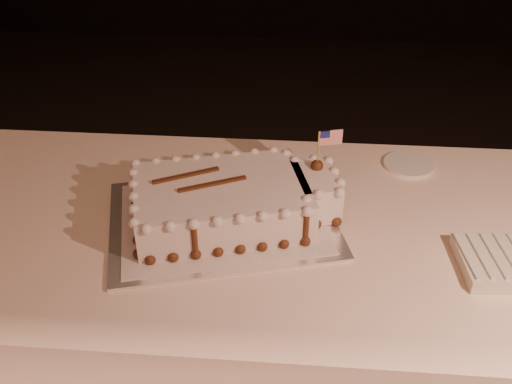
# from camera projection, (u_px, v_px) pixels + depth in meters

# --- Properties ---
(room_shell) EXTENTS (6.10, 8.10, 2.90)m
(room_shell) POSITION_uv_depth(u_px,v_px,m) (263.00, 46.00, 0.47)
(room_shell) COLOR black
(room_shell) RESTS_ON ground
(banquet_table) EXTENTS (2.40, 0.80, 0.75)m
(banquet_table) POSITION_uv_depth(u_px,v_px,m) (276.00, 334.00, 1.55)
(banquet_table) COLOR #FFDCC5
(banquet_table) RESTS_ON ground
(cake_board) EXTENTS (0.60, 0.51, 0.01)m
(cake_board) POSITION_uv_depth(u_px,v_px,m) (222.00, 219.00, 1.34)
(cake_board) COLOR white
(cake_board) RESTS_ON banquet_table
(doily) EXTENTS (0.54, 0.46, 0.00)m
(doily) POSITION_uv_depth(u_px,v_px,m) (222.00, 218.00, 1.34)
(doily) COLOR silver
(doily) RESTS_ON cake_board
(sheet_cake) EXTENTS (0.51, 0.36, 0.20)m
(sheet_cake) POSITION_uv_depth(u_px,v_px,m) (233.00, 200.00, 1.32)
(sheet_cake) COLOR white
(sheet_cake) RESTS_ON doily
(side_plate) EXTENTS (0.13, 0.13, 0.01)m
(side_plate) POSITION_uv_depth(u_px,v_px,m) (408.00, 165.00, 1.54)
(side_plate) COLOR white
(side_plate) RESTS_ON banquet_table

